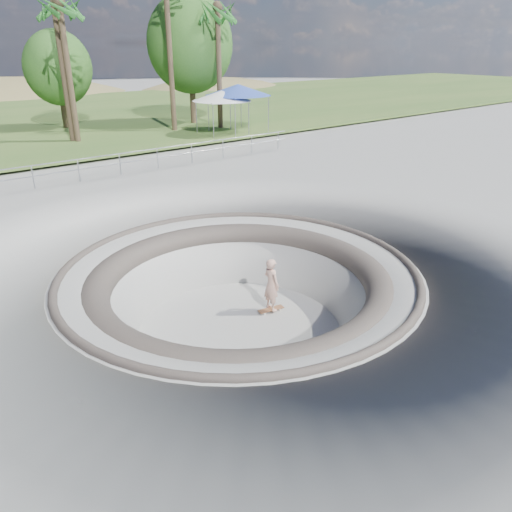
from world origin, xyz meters
The scene contains 11 objects.
ground centered at (0.00, 0.00, 0.00)m, with size 180.00×180.00×0.00m, color #969691.
skate_bowl centered at (0.00, 0.00, -1.83)m, with size 14.00×14.00×4.10m.
safety_railing centered at (0.00, 12.00, 0.69)m, with size 25.00×0.06×1.03m.
skateboard centered at (1.39, 0.17, -1.83)m, with size 0.88×0.40×0.09m.
skater centered at (1.39, 0.17, -0.95)m, with size 0.63×0.41×1.73m, color #D5A08A.
canopy_white centered at (12.23, 18.00, 2.74)m, with size 5.50×5.50×2.81m.
canopy_blue centered at (13.59, 18.00, 3.05)m, with size 6.25×6.25×3.16m.
palm_d centered at (3.48, 21.43, 7.68)m, with size 2.60×2.60×8.78m.
palm_f centered at (13.69, 20.31, 7.76)m, with size 2.60×2.60×8.87m.
bushy_tree_mid centered at (4.90, 27.43, 4.36)m, with size 4.69×4.26×6.77m.
bushy_tree_right centered at (13.43, 23.54, 5.93)m, with size 6.43×5.85×9.28m.
Camera 1 is at (-7.73, -10.37, 5.98)m, focal length 35.00 mm.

